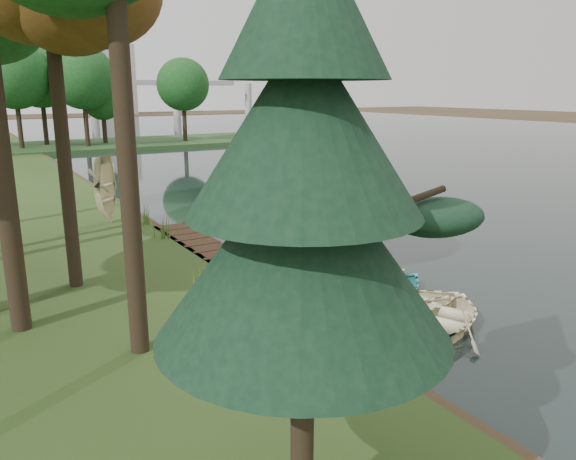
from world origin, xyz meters
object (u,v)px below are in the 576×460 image
rowboat_0 (444,314)px  pine_tree (304,179)px  boardwalk (247,275)px  stored_rowboat (109,216)px  rowboat_1 (413,301)px  rowboat_2 (385,288)px

rowboat_0 → pine_tree: bearing=95.8°
boardwalk → stored_rowboat: bearing=103.3°
boardwalk → rowboat_1: size_ratio=4.58×
rowboat_2 → rowboat_1: bearing=166.5°
boardwalk → rowboat_2: (2.67, -4.15, 0.30)m
boardwalk → pine_tree: pine_tree is taller
rowboat_2 → stored_rowboat: (-4.98, 13.90, 0.18)m
rowboat_2 → pine_tree: 11.18m
rowboat_1 → stored_rowboat: size_ratio=1.09×
pine_tree → rowboat_1: bearing=37.2°
rowboat_0 → pine_tree: size_ratio=0.47×
stored_rowboat → pine_tree: (-2.41, -20.72, 4.72)m
rowboat_0 → rowboat_1: rowboat_0 is taller
boardwalk → rowboat_0: bearing=-67.8°
rowboat_2 → stored_rowboat: 14.77m
pine_tree → boardwalk: bearing=66.7°
rowboat_0 → stored_rowboat: 17.06m
rowboat_2 → stored_rowboat: stored_rowboat is taller
boardwalk → pine_tree: bearing=-113.3°
boardwalk → rowboat_2: bearing=-57.3°
rowboat_1 → boardwalk: bearing=33.8°
boardwalk → rowboat_0: size_ratio=4.22×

